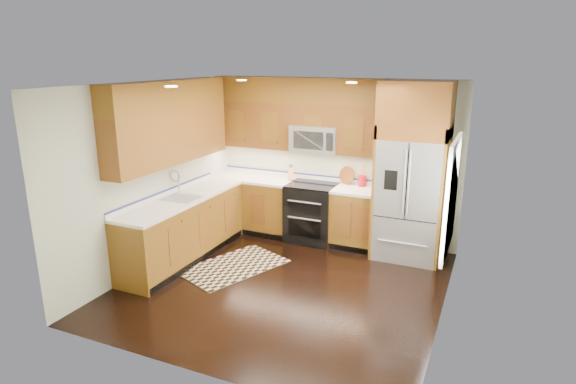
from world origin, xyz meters
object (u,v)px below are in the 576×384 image
at_px(refrigerator, 412,172).
at_px(knife_block, 291,173).
at_px(rug, 234,266).
at_px(range, 312,213).
at_px(utensil_crock, 362,179).

xyz_separation_m(refrigerator, knife_block, (-1.99, 0.20, -0.26)).
bearing_deg(rug, range, 88.16).
xyz_separation_m(rug, knife_block, (0.20, 1.59, 1.04)).
relative_size(refrigerator, knife_block, 10.10).
xyz_separation_m(refrigerator, rug, (-2.19, -1.39, -1.30)).
distance_m(range, rug, 1.63).
distance_m(range, refrigerator, 1.76).
bearing_deg(utensil_crock, refrigerator, -18.71).
height_order(range, refrigerator, refrigerator).
relative_size(refrigerator, utensil_crock, 7.17).
height_order(refrigerator, utensil_crock, refrigerator).
bearing_deg(knife_block, range, -20.19).
bearing_deg(refrigerator, utensil_crock, 161.29).
relative_size(knife_block, utensil_crock, 0.71).
distance_m(rug, knife_block, 1.91).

